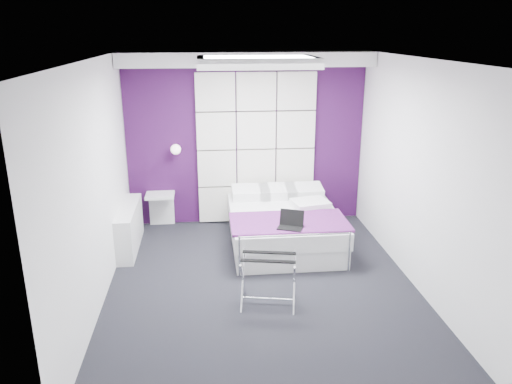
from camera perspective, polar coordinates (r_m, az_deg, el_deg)
floor at (r=5.99m, az=0.73°, el=-10.81°), size 4.40×4.40×0.00m
ceiling at (r=5.25m, az=0.85°, el=14.89°), size 4.40×4.40×0.00m
wall_back at (r=7.60m, az=-1.16°, el=5.98°), size 3.60×0.00×3.60m
wall_left at (r=5.57m, az=-17.93°, el=0.58°), size 0.00×4.40×4.40m
wall_right at (r=5.96m, az=18.26°, el=1.65°), size 0.00×4.40×4.40m
accent_wall at (r=7.59m, az=-1.15°, el=5.96°), size 3.58×0.02×2.58m
soffit at (r=7.19m, az=-1.05°, el=14.94°), size 3.58×0.50×0.20m
headboard at (r=7.58m, az=0.02°, el=4.95°), size 1.80×0.08×2.30m
skylight at (r=5.85m, az=0.13°, el=14.73°), size 1.36×0.86×0.12m
wall_lamp at (r=7.47m, az=-9.14°, el=4.90°), size 0.15×0.15×0.15m
radiator at (r=7.09m, az=-14.26°, el=-3.97°), size 0.22×1.20×0.60m
bed at (r=7.02m, az=3.14°, el=-3.87°), size 1.53×1.84×0.65m
nightstand at (r=7.64m, az=-10.91°, el=-0.37°), size 0.42×0.33×0.05m
luggage_rack at (r=5.52m, az=1.44°, el=-10.04°), size 0.58×0.43×0.57m
laptop at (r=6.30m, az=3.89°, el=-3.58°), size 0.31×0.22×0.22m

